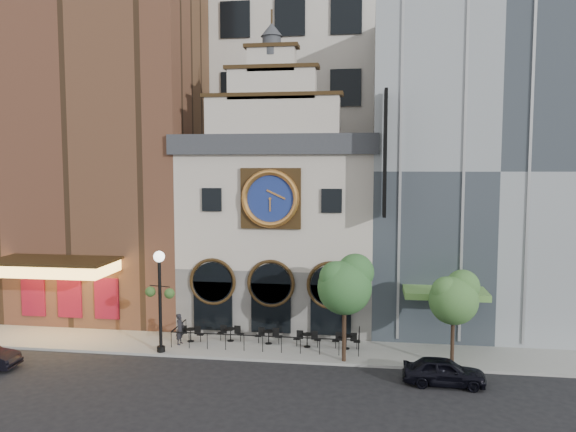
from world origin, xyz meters
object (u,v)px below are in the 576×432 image
(bistro_2, at_px, (269,336))
(tree_right, at_px, (454,296))
(lamppost, at_px, (160,290))
(tree_left, at_px, (346,283))
(car_right, at_px, (444,371))
(pedestrian, at_px, (180,329))
(bistro_4, at_px, (346,341))
(bistro_0, at_px, (191,334))
(bistro_1, at_px, (231,333))
(bistro_3, at_px, (307,339))

(bistro_2, bearing_deg, tree_right, -12.35)
(lamppost, distance_m, tree_left, 10.23)
(car_right, bearing_deg, tree_left, 66.93)
(tree_left, relative_size, tree_right, 1.14)
(pedestrian, bearing_deg, lamppost, 162.75)
(pedestrian, relative_size, tree_right, 0.36)
(car_right, height_order, tree_left, tree_left)
(pedestrian, bearing_deg, bistro_4, -81.18)
(bistro_0, distance_m, bistro_2, 4.63)
(bistro_2, distance_m, car_right, 10.35)
(tree_right, bearing_deg, pedestrian, 174.70)
(tree_right, bearing_deg, bistro_1, 169.12)
(bistro_3, height_order, tree_left, tree_left)
(bistro_0, relative_size, pedestrian, 0.88)
(bistro_3, xyz_separation_m, pedestrian, (-7.36, -0.56, 0.43))
(pedestrian, distance_m, lamppost, 3.04)
(bistro_1, distance_m, bistro_2, 2.32)
(bistro_2, relative_size, car_right, 0.40)
(bistro_3, height_order, pedestrian, pedestrian)
(bistro_0, xyz_separation_m, bistro_1, (2.31, 0.42, 0.00))
(bistro_2, bearing_deg, tree_left, -25.98)
(bistro_4, relative_size, lamppost, 0.28)
(bistro_3, bearing_deg, tree_left, -41.29)
(bistro_0, height_order, pedestrian, pedestrian)
(bistro_0, xyz_separation_m, pedestrian, (-0.46, -0.56, 0.43))
(bistro_4, relative_size, tree_right, 0.32)
(car_right, bearing_deg, lamppost, 83.56)
(pedestrian, bearing_deg, car_right, -98.64)
(bistro_0, bearing_deg, bistro_4, -0.10)
(bistro_2, distance_m, bistro_4, 4.51)
(bistro_1, bearing_deg, lamppost, -144.39)
(bistro_2, distance_m, lamppost, 6.83)
(bistro_2, distance_m, pedestrian, 5.16)
(bistro_1, relative_size, bistro_4, 1.00)
(car_right, height_order, lamppost, lamppost)
(bistro_2, distance_m, tree_right, 10.80)
(bistro_0, xyz_separation_m, tree_right, (14.69, -1.97, 3.21))
(bistro_4, height_order, lamppost, lamppost)
(bistro_0, xyz_separation_m, bistro_4, (9.13, -0.02, 0.00))
(car_right, distance_m, lamppost, 15.48)
(lamppost, distance_m, tree_right, 15.76)
(bistro_3, bearing_deg, lamppost, -165.91)
(lamppost, bearing_deg, tree_left, 12.73)
(bistro_3, relative_size, car_right, 0.40)
(bistro_1, relative_size, car_right, 0.40)
(tree_left, bearing_deg, lamppost, -179.79)
(car_right, bearing_deg, tree_right, -16.05)
(bistro_0, xyz_separation_m, bistro_3, (6.90, 0.00, 0.00))
(pedestrian, bearing_deg, tree_left, -92.73)
(pedestrian, bearing_deg, bistro_0, -33.91)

